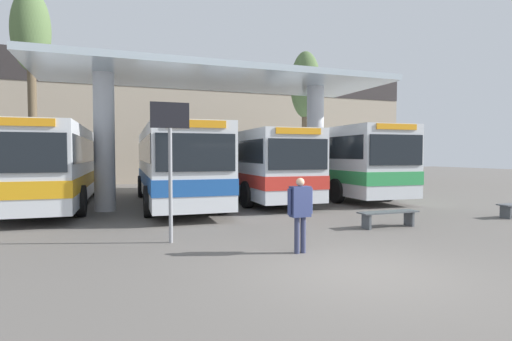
{
  "coord_description": "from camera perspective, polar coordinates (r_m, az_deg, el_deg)",
  "views": [
    {
      "loc": [
        -4.11,
        -6.03,
        2.08
      ],
      "look_at": [
        0.0,
        5.33,
        1.6
      ],
      "focal_mm": 28.0,
      "sensor_mm": 36.0,
      "label": 1
    }
  ],
  "objects": [
    {
      "name": "townhouse_backdrop",
      "position": [
        30.24,
        -12.1,
        8.3
      ],
      "size": [
        40.0,
        0.58,
        9.07
      ],
      "color": "tan",
      "rests_on": "ground_plane"
    },
    {
      "name": "pedestrian_waiting",
      "position": [
        8.47,
        6.32,
        -5.24
      ],
      "size": [
        0.59,
        0.24,
        1.59
      ],
      "rotation": [
        0.0,
        0.0,
        0.03
      ],
      "color": "#333856",
      "rests_on": "ground_plane"
    },
    {
      "name": "transit_bus_center_bay",
      "position": [
        17.25,
        -11.61,
        1.13
      ],
      "size": [
        3.04,
        11.36,
        3.11
      ],
      "rotation": [
        0.0,
        0.0,
        3.11
      ],
      "color": "silver",
      "rests_on": "ground_plane"
    },
    {
      "name": "transit_bus_right_bay",
      "position": [
        19.23,
        -0.95,
        1.17
      ],
      "size": [
        2.9,
        11.48,
        3.04
      ],
      "rotation": [
        0.0,
        0.0,
        3.12
      ],
      "color": "silver",
      "rests_on": "ground_plane"
    },
    {
      "name": "info_sign_platform",
      "position": [
        9.57,
        -12.17,
        3.76
      ],
      "size": [
        0.9,
        0.09,
        3.3
      ],
      "color": "gray",
      "rests_on": "ground_plane"
    },
    {
      "name": "transit_bus_left_bay",
      "position": [
        18.36,
        -26.59,
        0.99
      ],
      "size": [
        3.14,
        12.06,
        3.1
      ],
      "rotation": [
        0.0,
        0.0,
        3.11
      ],
      "color": "silver",
      "rests_on": "ground_plane"
    },
    {
      "name": "poplar_tree_behind_right",
      "position": [
        24.9,
        -29.48,
        16.2
      ],
      "size": [
        1.95,
        1.95,
        10.72
      ],
      "color": "brown",
      "rests_on": "ground_plane"
    },
    {
      "name": "poplar_tree_behind_left",
      "position": [
        24.91,
        7.08,
        11.48
      ],
      "size": [
        1.83,
        1.83,
        8.34
      ],
      "color": "brown",
      "rests_on": "ground_plane"
    },
    {
      "name": "station_canopy",
      "position": [
        16.43,
        -5.28,
        10.85
      ],
      "size": [
        13.72,
        5.2,
        5.31
      ],
      "color": "silver",
      "rests_on": "ground_plane"
    },
    {
      "name": "waiting_bench_near_pillar",
      "position": [
        12.08,
        18.37,
        -6.09
      ],
      "size": [
        1.84,
        0.44,
        0.46
      ],
      "color": "#4C5156",
      "rests_on": "ground_plane"
    },
    {
      "name": "ground_plane",
      "position": [
        7.59,
        14.25,
        -13.7
      ],
      "size": [
        100.0,
        100.0,
        0.0
      ],
      "primitive_type": "plane",
      "color": "#605B56"
    },
    {
      "name": "transit_bus_far_right_bay",
      "position": [
        21.29,
        9.69,
        1.6
      ],
      "size": [
        3.17,
        12.11,
        3.29
      ],
      "rotation": [
        0.0,
        0.0,
        3.1
      ],
      "color": "silver",
      "rests_on": "ground_plane"
    }
  ]
}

